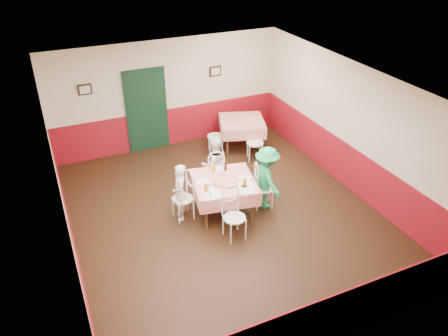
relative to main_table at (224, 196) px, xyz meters
name	(u,v)px	position (x,y,z in m)	size (l,w,h in m)	color
floor	(224,214)	(-0.04, -0.09, -0.38)	(7.00, 7.00, 0.00)	black
ceiling	(224,85)	(-0.04, -0.09, 2.42)	(7.00, 7.00, 0.00)	white
back_wall	(168,94)	(-0.04, 3.41, 1.02)	(6.00, 0.10, 2.80)	beige
front_wall	(335,275)	(-0.04, -3.59, 1.02)	(6.00, 0.10, 2.80)	beige
left_wall	(60,190)	(-3.04, -0.09, 1.02)	(0.10, 7.00, 2.80)	beige
right_wall	(351,128)	(2.96, -0.09, 1.02)	(0.10, 7.00, 2.80)	beige
wainscot_back	(170,127)	(-0.04, 3.40, 0.12)	(6.00, 0.03, 1.00)	maroon
wainscot_front	(326,322)	(-0.04, -3.57, 0.12)	(6.00, 0.03, 1.00)	maroon
wainscot_left	(71,232)	(-3.03, -0.09, 0.12)	(0.03, 7.00, 1.00)	maroon
wainscot_right	(344,164)	(2.94, -0.09, 0.12)	(0.03, 7.00, 1.00)	maroon
door	(147,112)	(-0.64, 3.36, 0.68)	(0.96, 0.06, 2.10)	black
picture_left	(85,90)	(-2.04, 3.36, 1.48)	(0.32, 0.03, 0.26)	black
picture_right	(215,71)	(1.26, 3.36, 1.48)	(0.32, 0.03, 0.26)	black
thermostat	(92,103)	(-1.94, 3.36, 1.12)	(0.10, 0.03, 0.10)	white
main_table	(224,196)	(0.00, 0.00, 0.00)	(1.22, 1.22, 0.77)	red
second_table	(242,134)	(1.62, 2.48, 0.00)	(1.12, 1.12, 0.77)	red
chair_left	(183,199)	(-0.84, 0.16, 0.08)	(0.42, 0.42, 0.90)	white
chair_right	(264,188)	(0.84, -0.16, 0.08)	(0.42, 0.42, 0.90)	white
chair_far	(215,172)	(0.16, 0.84, 0.08)	(0.42, 0.42, 0.90)	white
chair_near	(234,218)	(-0.16, -0.84, 0.08)	(0.42, 0.42, 0.90)	white
chair_second_a	(215,136)	(0.87, 2.48, 0.08)	(0.42, 0.42, 0.90)	white
chair_second_b	(255,143)	(1.62, 1.73, 0.08)	(0.42, 0.42, 0.90)	white
pizza	(226,181)	(0.00, -0.07, 0.40)	(0.49, 0.49, 0.03)	#B74723
plate_left	(203,182)	(-0.41, 0.09, 0.39)	(0.25, 0.25, 0.01)	white
plate_right	(245,178)	(0.42, -0.10, 0.39)	(0.25, 0.25, 0.01)	white
plate_far	(218,169)	(0.05, 0.44, 0.39)	(0.25, 0.25, 0.01)	white
glass_a	(206,187)	(-0.46, -0.19, 0.46)	(0.08, 0.08, 0.15)	#BF7219
glass_b	(245,181)	(0.32, -0.28, 0.45)	(0.07, 0.07, 0.13)	#BF7219
glass_c	(214,168)	(-0.06, 0.40, 0.46)	(0.09, 0.09, 0.16)	#BF7219
beer_bottle	(226,166)	(0.19, 0.35, 0.49)	(0.06, 0.06, 0.22)	#381C0A
shaker_a	(210,193)	(-0.46, -0.36, 0.43)	(0.04, 0.04, 0.09)	silver
shaker_b	(210,194)	(-0.47, -0.42, 0.43)	(0.04, 0.04, 0.09)	silver
shaker_c	(206,190)	(-0.49, -0.25, 0.43)	(0.04, 0.04, 0.09)	#B23319
menu_left	(212,194)	(-0.40, -0.34, 0.39)	(0.30, 0.40, 0.00)	white
menu_right	(246,188)	(0.28, -0.42, 0.39)	(0.30, 0.40, 0.00)	white
wallet	(244,186)	(0.26, -0.37, 0.40)	(0.11, 0.09, 0.02)	black
diner_left	(180,193)	(-0.88, 0.17, 0.23)	(0.44, 0.29, 1.22)	gray
diner_far	(214,164)	(0.17, 0.88, 0.26)	(0.62, 0.48, 1.27)	gray
diner_right	(267,178)	(0.88, -0.17, 0.31)	(0.89, 0.51, 1.38)	gray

